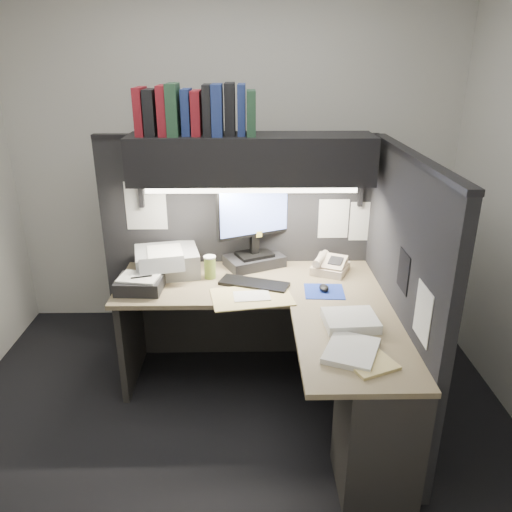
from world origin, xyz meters
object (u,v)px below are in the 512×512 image
Objects in this scene: keyboard at (254,284)px; telephone at (330,266)px; desk at (305,367)px; notebook_stack at (140,284)px; overhead_shelf at (251,159)px; printer at (167,262)px; monitor at (254,235)px; coffee_cup at (210,268)px.

keyboard is 0.56m from telephone.
notebook_stack is (-1.01, 0.44, 0.33)m from desk.
overhead_shelf is 5.51× the size of notebook_stack.
notebook_stack is (-0.13, -0.27, -0.04)m from printer.
keyboard is (-0.01, -0.32, -0.22)m from monitor.
monitor is at bearing 108.39° from keyboard.
telephone is (0.24, 0.70, 0.33)m from desk.
coffee_cup is (-0.58, 0.62, 0.36)m from desk.
desk is at bearing -68.21° from overhead_shelf.
coffee_cup is at bearing -171.67° from monitor.
telephone is 0.82× the size of notebook_stack.
telephone is at bearing -37.35° from monitor.
coffee_cup reaches higher than keyboard.
overhead_shelf reaches higher than printer.
overhead_shelf is at bearing 24.87° from coffee_cup.
overhead_shelf is 0.90m from printer.
monitor reaches higher than printer.
keyboard is 0.72m from notebook_stack.
telephone reaches higher than desk.
printer is at bearing 140.94° from desk.
desk is at bearing -83.69° from telephone.
overhead_shelf is 10.83× the size of coffee_cup.
overhead_shelf is 0.76m from coffee_cup.
overhead_shelf reaches higher than telephone.
monitor reaches higher than desk.
telephone is at bearing -5.05° from overhead_shelf.
desk is at bearing -96.02° from monitor.
monitor is at bearing 108.88° from desk.
printer reaches higher than coffee_cup.
desk is 11.88× the size of coffee_cup.
keyboard is at bearing 4.98° from notebook_stack.
telephone is at bearing 5.68° from coffee_cup.
printer reaches higher than keyboard.
monitor is at bearing -167.58° from telephone.
telephone is at bearing 71.44° from desk.
notebook_stack is at bearing 156.59° from desk.
printer is at bearing 179.80° from keyboard.
telephone reaches higher than notebook_stack.
overhead_shelf is 0.54m from monitor.
overhead_shelf is at bearing -160.17° from telephone.
overhead_shelf is 6.75× the size of telephone.
keyboard is 3.11× the size of coffee_cup.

